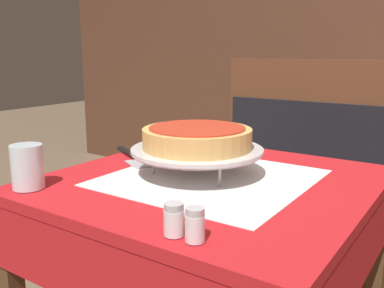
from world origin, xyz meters
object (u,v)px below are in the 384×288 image
Objects in this scene: dining_table_rear at (375,126)px; pizza_pan_stand at (198,151)px; dining_table_front at (210,216)px; pizza_server at (135,157)px; condiment_caddy at (374,101)px; deep_dish_pizza at (198,137)px; pepper_shaker at (195,225)px; water_glass_near at (27,167)px; salt_shaker at (174,219)px; booth_bench at (337,230)px.

dining_table_rear is 2.03× the size of pizza_pan_stand.
pizza_server is (-0.33, 0.04, 0.12)m from dining_table_front.
condiment_caddy is (0.39, 1.81, 0.04)m from pizza_server.
pepper_shaker is (0.24, -0.38, -0.08)m from deep_dish_pizza.
pepper_shaker reaches higher than dining_table_rear.
water_glass_near is at bearing -93.13° from pizza_server.
condiment_caddy is (-0.04, 0.09, 0.14)m from dining_table_rear.
dining_table_rear is 1.78m from deep_dish_pizza.
dining_table_front is at bearing 45.27° from water_glass_near.
dining_table_front is at bearing 117.60° from pepper_shaker.
water_glass_near reaches higher than pepper_shaker.
booth_bench is at bearing 90.26° from salt_shaker.
dining_table_front is 0.43m from salt_shaker.
pizza_server is (-0.28, 0.04, -0.07)m from pizza_pan_stand.
pizza_server is at bearing -102.02° from condiment_caddy.
water_glass_near is (-0.45, -2.11, 0.15)m from dining_table_rear.
water_glass_near is (-0.30, -0.36, -0.05)m from deep_dish_pizza.
salt_shaker is 2.23m from condiment_caddy.
pizza_pan_stand is 0.47m from water_glass_near.
dining_table_rear is 1.77m from pizza_pan_stand.
pizza_server is 4.25× the size of salt_shaker.
water_glass_near is 2.25m from condiment_caddy.
deep_dish_pizza is 0.30m from pizza_server.
pepper_shaker is at bearing 0.00° from salt_shaker.
booth_bench is at bearing 77.97° from deep_dish_pizza.
pizza_pan_stand reaches higher than pepper_shaker.
booth_bench is at bearing 92.52° from pepper_shaker.
pepper_shaker is at bearing -87.40° from dining_table_rear.
deep_dish_pizza is 1.86m from condiment_caddy.
pepper_shaker is (0.52, -0.42, 0.03)m from pizza_server.
booth_bench is 1.06m from deep_dish_pizza.
deep_dish_pizza is 1.12× the size of pizza_server.
pizza_server is at bearing 86.87° from water_glass_near.
dining_table_front is 2.75× the size of deep_dish_pizza.
salt_shaker is (0.15, -0.37, 0.15)m from dining_table_front.
booth_bench reaches higher than water_glass_near.
dining_table_front is 1.11× the size of dining_table_rear.
booth_bench is 1.10m from condiment_caddy.
salt_shaker is at bearing 180.00° from pepper_shaker.
salt_shaker is 0.98× the size of pepper_shaker.
pizza_server is at bearing 172.00° from deep_dish_pizza.
dining_table_rear is 1.77m from pizza_server.
condiment_caddy is at bearing 86.73° from pizza_pan_stand.
deep_dish_pizza is 0.47m from water_glass_near.
pizza_pan_stand reaches higher than pizza_server.
dining_table_rear is at bearing 85.26° from pizza_pan_stand.
salt_shaker reaches higher than dining_table_front.
salt_shaker is 0.05m from pepper_shaker.
pizza_pan_stand is at bearing 49.69° from water_glass_near.
booth_bench is 1.35m from salt_shaker.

